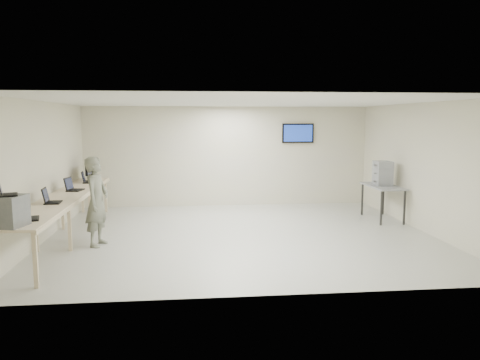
{
  "coord_description": "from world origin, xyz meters",
  "views": [
    {
      "loc": [
        -1.04,
        -9.68,
        2.44
      ],
      "look_at": [
        0.0,
        0.2,
        1.15
      ],
      "focal_mm": 35.0,
      "sensor_mm": 36.0,
      "label": 1
    }
  ],
  "objects": [
    {
      "name": "side_table",
      "position": [
        3.6,
        1.15,
        0.77
      ],
      "size": [
        0.66,
        1.41,
        0.85
      ],
      "color": "gray",
      "rests_on": "ground"
    },
    {
      "name": "laptop_3",
      "position": [
        -3.59,
        1.99,
        0.97
      ],
      "size": [
        0.32,
        0.38,
        0.28
      ],
      "rotation": [
        0.0,
        0.0,
        0.1
      ],
      "color": "black",
      "rests_on": "workbench"
    },
    {
      "name": "room",
      "position": [
        0.03,
        0.06,
        1.41
      ],
      "size": [
        8.01,
        7.01,
        2.81
      ],
      "color": "beige",
      "rests_on": "ground"
    },
    {
      "name": "monitor_far",
      "position": [
        -3.6,
        2.7,
        1.17
      ],
      "size": [
        0.2,
        0.46,
        0.45
      ],
      "color": "black",
      "rests_on": "workbench"
    },
    {
      "name": "soldier",
      "position": [
        -2.86,
        -0.55,
        0.87
      ],
      "size": [
        0.55,
        0.71,
        1.73
      ],
      "primitive_type": "imported",
      "rotation": [
        0.0,
        0.0,
        1.34
      ],
      "color": "#606851",
      "rests_on": "ground"
    },
    {
      "name": "laptop_2",
      "position": [
        -3.61,
        0.7,
        0.98
      ],
      "size": [
        0.37,
        0.42,
        0.29
      ],
      "rotation": [
        0.0,
        0.0,
        -0.19
      ],
      "color": "black",
      "rests_on": "workbench"
    },
    {
      "name": "storage_bins",
      "position": [
        3.58,
        1.15,
        1.14
      ],
      "size": [
        0.38,
        0.42,
        0.59
      ],
      "color": "#9499A1",
      "rests_on": "side_table"
    },
    {
      "name": "laptop_1",
      "position": [
        -3.65,
        -0.83,
        0.97
      ],
      "size": [
        0.32,
        0.38,
        0.29
      ],
      "rotation": [
        0.0,
        0.0,
        0.07
      ],
      "color": "black",
      "rests_on": "workbench"
    },
    {
      "name": "workbench",
      "position": [
        -3.59,
        0.0,
        0.83
      ],
      "size": [
        0.76,
        6.0,
        0.9
      ],
      "color": "beige",
      "rests_on": "ground"
    },
    {
      "name": "equipment_box",
      "position": [
        -3.65,
        -2.75,
        1.13
      ],
      "size": [
        0.48,
        0.52,
        0.46
      ],
      "primitive_type": "cube",
      "rotation": [
        0.0,
        0.0,
        -0.24
      ],
      "color": "#585D61",
      "rests_on": "workbench"
    },
    {
      "name": "monitor_near",
      "position": [
        -3.6,
        2.29,
        1.19
      ],
      "size": [
        0.21,
        0.48,
        0.48
      ],
      "color": "black",
      "rests_on": "workbench"
    },
    {
      "name": "laptop_on_box",
      "position": [
        -3.7,
        -2.75,
        1.42
      ],
      "size": [
        0.37,
        0.39,
        0.25
      ],
      "rotation": [
        0.0,
        0.0,
        0.35
      ],
      "color": "black",
      "rests_on": "equipment_box"
    },
    {
      "name": "laptop_0",
      "position": [
        -3.6,
        -2.28,
        0.98
      ],
      "size": [
        0.41,
        0.44,
        0.3
      ],
      "rotation": [
        0.0,
        0.0,
        0.28
      ],
      "color": "black",
      "rests_on": "workbench"
    }
  ]
}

